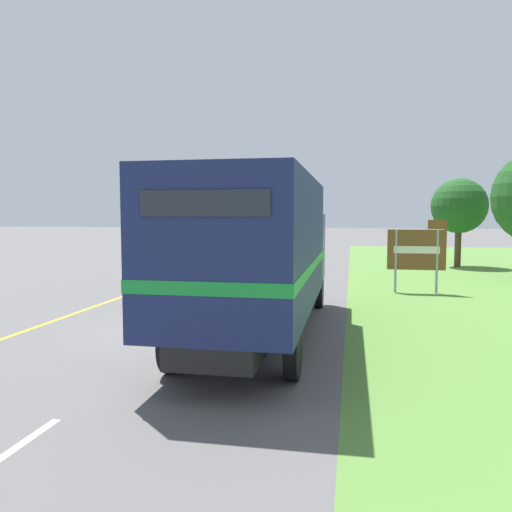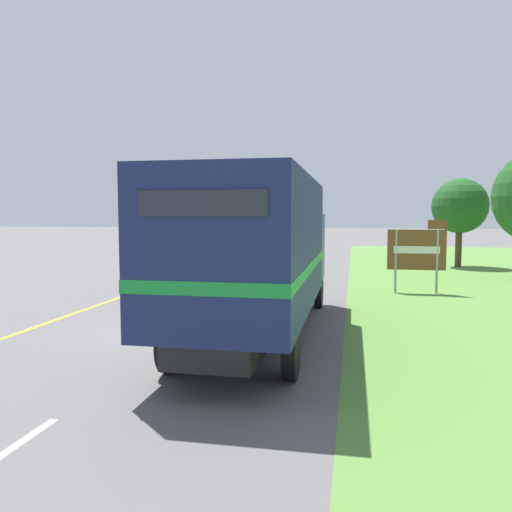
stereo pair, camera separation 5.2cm
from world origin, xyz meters
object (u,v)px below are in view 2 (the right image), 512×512
Objects in this scene: roadside_tree_mid at (460,206)px; lead_car_white at (242,248)px; highway_sign at (418,250)px; horse_trailer_truck at (259,250)px.

lead_car_white is at bearing -168.48° from roadside_tree_mid.
roadside_tree_mid is (3.27, 9.79, 1.70)m from highway_sign.
horse_trailer_truck reaches higher than lead_car_white.
horse_trailer_truck is 2.03× the size of lead_car_white.
highway_sign reaches higher than lead_car_white.
horse_trailer_truck reaches higher than highway_sign.
highway_sign is 10.46m from roadside_tree_mid.
horse_trailer_truck is 8.58m from highway_sign.
horse_trailer_truck is at bearing -119.64° from highway_sign.
lead_car_white is at bearing 136.63° from highway_sign.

